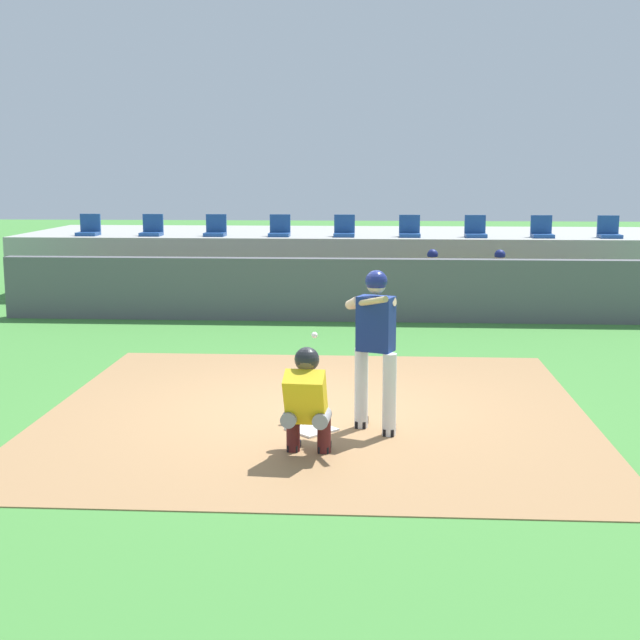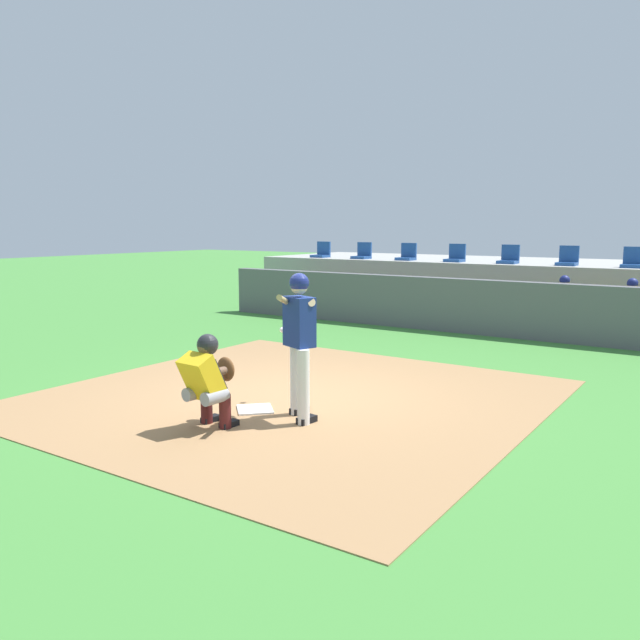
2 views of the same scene
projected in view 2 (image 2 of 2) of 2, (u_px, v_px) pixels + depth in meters
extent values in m
plane|color=#428438|center=(292.00, 397.00, 8.84)|extent=(80.00, 80.00, 0.00)
cube|color=#9E754C|center=(292.00, 397.00, 8.84)|extent=(6.40, 6.40, 0.01)
cube|color=white|center=(255.00, 409.00, 8.18)|extent=(0.62, 0.62, 0.02)
cylinder|color=silver|center=(296.00, 379.00, 7.95)|extent=(0.15, 0.15, 0.92)
cylinder|color=silver|center=(303.00, 388.00, 7.55)|extent=(0.15, 0.15, 0.92)
cube|color=navy|center=(299.00, 322.00, 7.63)|extent=(0.44, 0.36, 0.60)
sphere|color=beige|center=(299.00, 286.00, 7.57)|extent=(0.21, 0.21, 0.21)
sphere|color=navy|center=(299.00, 283.00, 7.57)|extent=(0.24, 0.24, 0.24)
cylinder|color=beige|center=(289.00, 302.00, 7.84)|extent=(0.20, 0.27, 0.17)
cylinder|color=beige|center=(301.00, 303.00, 7.71)|extent=(0.55, 0.34, 0.18)
cylinder|color=tan|center=(285.00, 301.00, 7.53)|extent=(0.46, 0.78, 0.24)
cube|color=black|center=(300.00, 411.00, 8.05)|extent=(0.15, 0.27, 0.09)
cube|color=black|center=(307.00, 420.00, 7.65)|extent=(0.15, 0.27, 0.09)
cylinder|color=gray|center=(196.00, 392.00, 7.48)|extent=(0.18, 0.33, 0.16)
cylinder|color=#4C1919|center=(207.00, 407.00, 7.63)|extent=(0.14, 0.14, 0.42)
cube|color=black|center=(211.00, 419.00, 7.70)|extent=(0.13, 0.25, 0.08)
cylinder|color=gray|center=(215.00, 397.00, 7.29)|extent=(0.18, 0.33, 0.16)
cylinder|color=#4C1919|center=(225.00, 412.00, 7.43)|extent=(0.14, 0.14, 0.42)
cube|color=black|center=(229.00, 424.00, 7.51)|extent=(0.13, 0.25, 0.08)
cube|color=gold|center=(202.00, 377.00, 7.31)|extent=(0.43, 0.47, 0.57)
cube|color=#2D2D33|center=(210.00, 375.00, 7.41)|extent=(0.40, 0.28, 0.45)
sphere|color=brown|center=(206.00, 347.00, 7.33)|extent=(0.21, 0.21, 0.21)
sphere|color=#232328|center=(208.00, 345.00, 7.34)|extent=(0.25, 0.25, 0.25)
cylinder|color=brown|center=(214.00, 373.00, 7.51)|extent=(0.13, 0.46, 0.10)
ellipsoid|color=brown|center=(226.00, 369.00, 7.71)|extent=(0.29, 0.14, 0.30)
sphere|color=white|center=(282.00, 330.00, 8.55)|extent=(0.07, 0.07, 0.07)
cube|color=#59595E|center=(466.00, 306.00, 14.09)|extent=(13.00, 0.30, 1.20)
cube|color=olive|center=(481.00, 317.00, 14.97)|extent=(11.80, 0.44, 0.45)
cylinder|color=#939399|center=(554.00, 313.00, 13.78)|extent=(0.15, 0.40, 0.15)
cylinder|color=#939399|center=(551.00, 326.00, 13.66)|extent=(0.13, 0.13, 0.45)
cube|color=maroon|center=(550.00, 335.00, 13.64)|extent=(0.11, 0.24, 0.08)
cylinder|color=#939399|center=(567.00, 314.00, 13.64)|extent=(0.15, 0.40, 0.15)
cylinder|color=#939399|center=(564.00, 327.00, 13.51)|extent=(0.13, 0.13, 0.45)
cube|color=maroon|center=(563.00, 336.00, 13.50)|extent=(0.11, 0.24, 0.08)
cube|color=gold|center=(564.00, 300.00, 13.85)|extent=(0.36, 0.22, 0.54)
sphere|color=beige|center=(565.00, 282.00, 13.79)|extent=(0.20, 0.20, 0.20)
sphere|color=navy|center=(565.00, 280.00, 13.79)|extent=(0.22, 0.22, 0.22)
cylinder|color=beige|center=(552.00, 305.00, 13.86)|extent=(0.09, 0.41, 0.22)
cylinder|color=beige|center=(571.00, 306.00, 13.64)|extent=(0.09, 0.41, 0.22)
cylinder|color=#939399|center=(621.00, 318.00, 13.04)|extent=(0.15, 0.40, 0.15)
cylinder|color=#939399|center=(619.00, 332.00, 12.92)|extent=(0.13, 0.13, 0.45)
cube|color=maroon|center=(618.00, 341.00, 12.90)|extent=(0.11, 0.24, 0.08)
cylinder|color=#939399|center=(635.00, 319.00, 12.90)|extent=(0.15, 0.40, 0.15)
cylinder|color=#939399|center=(633.00, 333.00, 12.78)|extent=(0.13, 0.13, 0.45)
cube|color=maroon|center=(632.00, 343.00, 12.76)|extent=(0.11, 0.24, 0.08)
cube|color=gold|center=(631.00, 304.00, 13.11)|extent=(0.36, 0.22, 0.54)
sphere|color=tan|center=(632.00, 285.00, 13.06)|extent=(0.20, 0.20, 0.20)
sphere|color=navy|center=(633.00, 283.00, 13.05)|extent=(0.22, 0.22, 0.22)
cylinder|color=tan|center=(619.00, 309.00, 13.12)|extent=(0.09, 0.41, 0.22)
cylinder|color=tan|center=(640.00, 311.00, 12.90)|extent=(0.09, 0.41, 0.22)
cube|color=#9E9E99|center=(525.00, 286.00, 17.69)|extent=(15.00, 4.40, 1.40)
cube|color=#1E478C|center=(320.00, 256.00, 19.46)|extent=(0.46, 0.46, 0.08)
cube|color=#1E478C|center=(324.00, 248.00, 19.59)|extent=(0.46, 0.06, 0.40)
cube|color=#1E478C|center=(361.00, 257.00, 18.66)|extent=(0.46, 0.46, 0.08)
cube|color=#1E478C|center=(365.00, 249.00, 18.79)|extent=(0.46, 0.06, 0.40)
cube|color=#1E478C|center=(406.00, 259.00, 17.86)|extent=(0.46, 0.46, 0.08)
cube|color=#1E478C|center=(409.00, 250.00, 17.99)|extent=(0.46, 0.06, 0.40)
cube|color=#1E478C|center=(454.00, 260.00, 17.06)|extent=(0.46, 0.46, 0.08)
cube|color=#1E478C|center=(457.00, 251.00, 17.19)|extent=(0.46, 0.06, 0.40)
cube|color=#1E478C|center=(508.00, 262.00, 16.27)|extent=(0.46, 0.46, 0.08)
cube|color=#1E478C|center=(511.00, 252.00, 16.40)|extent=(0.46, 0.06, 0.40)
cube|color=#1E478C|center=(567.00, 264.00, 15.47)|extent=(0.46, 0.46, 0.08)
cube|color=#1E478C|center=(569.00, 254.00, 15.60)|extent=(0.46, 0.06, 0.40)
cube|color=#1E478C|center=(632.00, 266.00, 14.67)|extent=(0.46, 0.46, 0.08)
cube|color=#1E478C|center=(634.00, 255.00, 14.80)|extent=(0.46, 0.06, 0.40)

